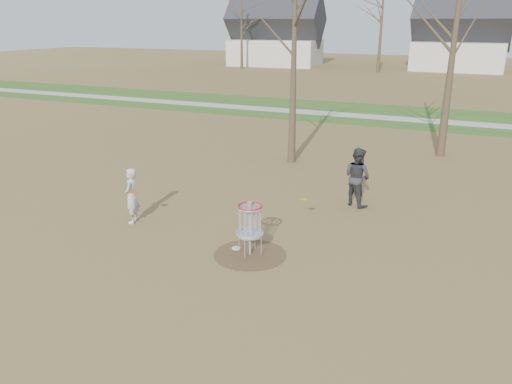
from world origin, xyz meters
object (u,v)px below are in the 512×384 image
Objects in this scene: player_standing at (131,196)px; player_throwing at (357,177)px; disc_grounded at (236,248)px; disc_golf_basket at (250,220)px.

player_standing is 6.80m from player_throwing.
player_standing is at bearing 64.29° from player_throwing.
disc_grounded is (3.49, -0.43, -0.78)m from player_standing.
disc_golf_basket is at bearing 63.77° from player_standing.
player_standing reaches higher than disc_golf_basket.
player_throwing is at bearing 71.08° from disc_golf_basket.
disc_golf_basket is at bearing -19.40° from disc_grounded.
disc_grounded is 0.16× the size of disc_golf_basket.
player_standing is at bearing 171.45° from disc_golf_basket.
player_standing is 0.87× the size of player_throwing.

